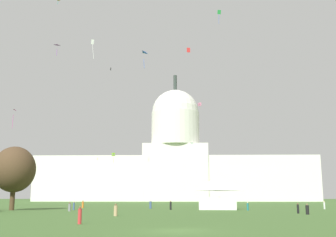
{
  "coord_description": "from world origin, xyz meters",
  "views": [
    {
      "loc": [
        0.24,
        -30.89,
        2.44
      ],
      "look_at": [
        -3.13,
        78.71,
        23.2
      ],
      "focal_mm": 44.14,
      "sensor_mm": 36.0,
      "label": 1
    }
  ],
  "objects": [
    {
      "name": "tree_west_far",
      "position": [
        -30.48,
        44.72,
        7.34
      ],
      "size": [
        10.4,
        10.83,
        11.59
      ],
      "color": "#4C3823",
      "rests_on": "ground_plane"
    },
    {
      "name": "person_black_near_tree_west",
      "position": [
        17.66,
        27.86,
        0.65
      ],
      "size": [
        0.59,
        0.59,
        1.47
      ],
      "rotation": [
        0.0,
        0.0,
        3.46
      ],
      "color": "black",
      "rests_on": "ground_plane"
    },
    {
      "name": "person_denim_aisle_center",
      "position": [
        -19.43,
        45.93,
        0.73
      ],
      "size": [
        0.33,
        0.33,
        1.57
      ],
      "rotation": [
        0.0,
        0.0,
        1.53
      ],
      "color": "#3D5684",
      "rests_on": "ground_plane"
    },
    {
      "name": "person_tan_back_left",
      "position": [
        -8.06,
        22.45,
        0.69
      ],
      "size": [
        0.63,
        0.63,
        1.55
      ],
      "rotation": [
        0.0,
        0.0,
        0.44
      ],
      "color": "tan",
      "rests_on": "ground_plane"
    },
    {
      "name": "person_black_front_right",
      "position": [
        -1.68,
        47.56,
        0.79
      ],
      "size": [
        0.42,
        0.42,
        1.7
      ],
      "rotation": [
        0.0,
        0.0,
        1.39
      ],
      "color": "black",
      "rests_on": "ground_plane"
    },
    {
      "name": "person_white_mid_center",
      "position": [
        28.32,
        52.51,
        0.74
      ],
      "size": [
        0.41,
        0.41,
        1.59
      ],
      "rotation": [
        0.0,
        0.0,
        4.37
      ],
      "color": "silver",
      "rests_on": "ground_plane"
    },
    {
      "name": "kite_blue_mid",
      "position": [
        -7.18,
        47.16,
        30.1
      ],
      "size": [
        1.38,
        1.85,
        3.04
      ],
      "rotation": [
        0.0,
        0.0,
        4.23
      ],
      "color": "blue"
    },
    {
      "name": "person_teal_front_center",
      "position": [
        12.19,
        44.96,
        0.68
      ],
      "size": [
        0.38,
        0.38,
        1.48
      ],
      "rotation": [
        0.0,
        0.0,
        1.76
      ],
      "color": "#1E757A",
      "rests_on": "ground_plane"
    },
    {
      "name": "event_tent",
      "position": [
        7.22,
        49.78,
        3.07
      ],
      "size": [
        7.75,
        7.74,
        5.96
      ],
      "rotation": [
        0.0,
        0.0,
        -0.08
      ],
      "color": "white",
      "rests_on": "ground_plane"
    },
    {
      "name": "kite_lime_mid",
      "position": [
        -25.28,
        124.59,
        18.12
      ],
      "size": [
        1.38,
        1.38,
        3.64
      ],
      "rotation": [
        0.0,
        0.0,
        0.69
      ],
      "color": "#8CD133"
    },
    {
      "name": "person_denim_lawn_far_left",
      "position": [
        -6.04,
        55.57,
        0.75
      ],
      "size": [
        0.63,
        0.63,
        1.66
      ],
      "rotation": [
        0.0,
        0.0,
        3.66
      ],
      "color": "#3D5684",
      "rests_on": "ground_plane"
    },
    {
      "name": "person_grey_back_center",
      "position": [
        -18.44,
        39.26,
        0.67
      ],
      "size": [
        0.45,
        0.45,
        1.5
      ],
      "rotation": [
        0.0,
        0.0,
        3.13
      ],
      "color": "gray",
      "rests_on": "ground_plane"
    },
    {
      "name": "kite_magenta_mid",
      "position": [
        -39.32,
        63.3,
        22.0
      ],
      "size": [
        0.72,
        1.79,
        4.44
      ],
      "rotation": [
        0.0,
        0.0,
        4.82
      ],
      "color": "#D1339E"
    },
    {
      "name": "kite_red_high",
      "position": [
        2.5,
        74.92,
        41.23
      ],
      "size": [
        0.93,
        0.39,
        1.33
      ],
      "rotation": [
        0.0,
        0.0,
        2.63
      ],
      "color": "red"
    },
    {
      "name": "kite_black_high",
      "position": [
        -28.2,
        130.32,
        53.76
      ],
      "size": [
        0.3,
        0.83,
        1.18
      ],
      "rotation": [
        0.0,
        0.0,
        0.61
      ],
      "color": "black"
    },
    {
      "name": "kite_white_mid",
      "position": [
        -18.09,
        50.76,
        33.72
      ],
      "size": [
        0.75,
        0.41,
        4.25
      ],
      "rotation": [
        0.0,
        0.0,
        2.58
      ],
      "color": "white"
    },
    {
      "name": "person_black_front_left",
      "position": [
        17.35,
        31.35,
        0.7
      ],
      "size": [
        0.48,
        0.48,
        1.52
      ],
      "rotation": [
        0.0,
        0.0,
        5.51
      ],
      "color": "black",
      "rests_on": "ground_plane"
    },
    {
      "name": "person_orange_deep_crowd",
      "position": [
        -20.84,
        58.95,
        0.74
      ],
      "size": [
        0.58,
        0.58,
        1.63
      ],
      "rotation": [
        0.0,
        0.0,
        0.63
      ],
      "color": "orange",
      "rests_on": "ground_plane"
    },
    {
      "name": "ground_plane",
      "position": [
        0.0,
        0.0,
        0.0
      ],
      "size": [
        800.0,
        800.0,
        0.0
      ],
      "primitive_type": "plane",
      "color": "#42662D"
    },
    {
      "name": "kite_green_high",
      "position": [
        11.17,
        76.77,
        52.58
      ],
      "size": [
        1.03,
        0.79,
        4.1
      ],
      "rotation": [
        0.0,
        0.0,
        2.72
      ],
      "color": "green"
    },
    {
      "name": "kite_violet_mid",
      "position": [
        -24.47,
        47.22,
        32.14
      ],
      "size": [
        1.35,
        1.19,
        1.99
      ],
      "rotation": [
        0.0,
        0.0,
        0.41
      ],
      "color": "purple"
    },
    {
      "name": "kite_gold_mid",
      "position": [
        -35.36,
        144.82,
        18.26
      ],
      "size": [
        0.47,
        1.04,
        0.91
      ],
      "rotation": [
        0.0,
        0.0,
        1.09
      ],
      "color": "gold"
    },
    {
      "name": "capitol_building",
      "position": [
        -2.47,
        181.62,
        19.16
      ],
      "size": [
        141.6,
        24.89,
        66.13
      ],
      "color": "silver",
      "rests_on": "ground_plane"
    },
    {
      "name": "person_red_edge_west",
      "position": [
        -8.86,
        6.89,
        0.73
      ],
      "size": [
        0.47,
        0.47,
        1.58
      ],
      "rotation": [
        0.0,
        0.0,
        0.59
      ],
      "color": "red",
      "rests_on": "ground_plane"
    },
    {
      "name": "kite_turquoise_mid",
      "position": [
        3.33,
        96.93,
        18.56
      ],
      "size": [
        1.3,
        1.35,
        0.21
      ],
      "rotation": [
        0.0,
        0.0,
        5.39
      ],
      "color": "teal"
    },
    {
      "name": "kite_pink_high",
      "position": [
        7.16,
        114.9,
        35.19
      ],
      "size": [
        1.37,
        1.33,
        1.31
      ],
      "rotation": [
        0.0,
        0.0,
        5.07
      ],
      "color": "pink"
    }
  ]
}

